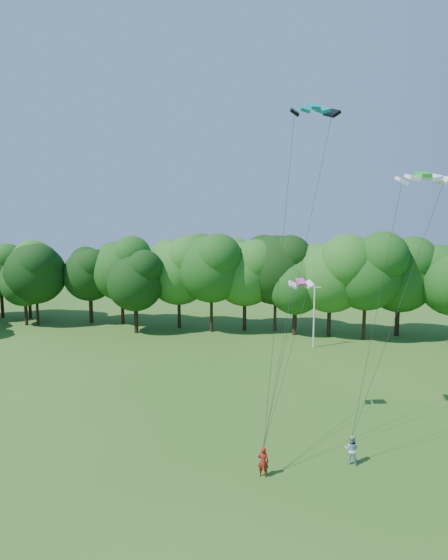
# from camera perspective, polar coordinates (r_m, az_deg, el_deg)

# --- Properties ---
(ground) EXTENTS (160.00, 160.00, 0.00)m
(ground) POSITION_cam_1_polar(r_m,az_deg,el_deg) (24.30, -2.75, -27.83)
(ground) COLOR #2E5818
(ground) RESTS_ON ground
(utility_pole) EXTENTS (1.43, 0.34, 7.21)m
(utility_pole) POSITION_cam_1_polar(r_m,az_deg,el_deg) (50.83, 11.67, -4.59)
(utility_pole) COLOR silver
(utility_pole) RESTS_ON ground
(kite_flyer_left) EXTENTS (0.64, 0.44, 1.72)m
(kite_flyer_left) POSITION_cam_1_polar(r_m,az_deg,el_deg) (26.40, 5.14, -22.55)
(kite_flyer_left) COLOR maroon
(kite_flyer_left) RESTS_ON ground
(kite_flyer_right) EXTENTS (0.98, 0.85, 1.74)m
(kite_flyer_right) POSITION_cam_1_polar(r_m,az_deg,el_deg) (28.48, 16.32, -20.44)
(kite_flyer_right) COLOR #9CB8D9
(kite_flyer_right) RESTS_ON ground
(kite_teal) EXTENTS (3.07, 2.00, 0.66)m
(kite_teal) POSITION_cam_1_polar(r_m,az_deg,el_deg) (28.39, 11.59, 21.31)
(kite_teal) COLOR #04898A
(kite_teal) RESTS_ON ground
(kite_green) EXTENTS (3.14, 1.74, 0.49)m
(kite_green) POSITION_cam_1_polar(r_m,az_deg,el_deg) (28.68, 24.54, 12.45)
(kite_green) COLOR green
(kite_green) RESTS_ON ground
(kite_pink) EXTENTS (1.86, 1.26, 0.41)m
(kite_pink) POSITION_cam_1_polar(r_m,az_deg,el_deg) (30.45, 10.00, -0.22)
(kite_pink) COLOR #E940A0
(kite_pink) RESTS_ON ground
(tree_back_west) EXTENTS (6.93, 6.93, 10.08)m
(tree_back_west) POSITION_cam_1_polar(r_m,az_deg,el_deg) (66.72, -24.63, -0.10)
(tree_back_west) COLOR #2F1F13
(tree_back_west) RESTS_ON ground
(tree_back_center) EXTENTS (10.06, 10.06, 14.64)m
(tree_back_center) POSITION_cam_1_polar(r_m,az_deg,el_deg) (57.56, 6.78, 2.31)
(tree_back_center) COLOR #311B13
(tree_back_center) RESTS_ON ground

